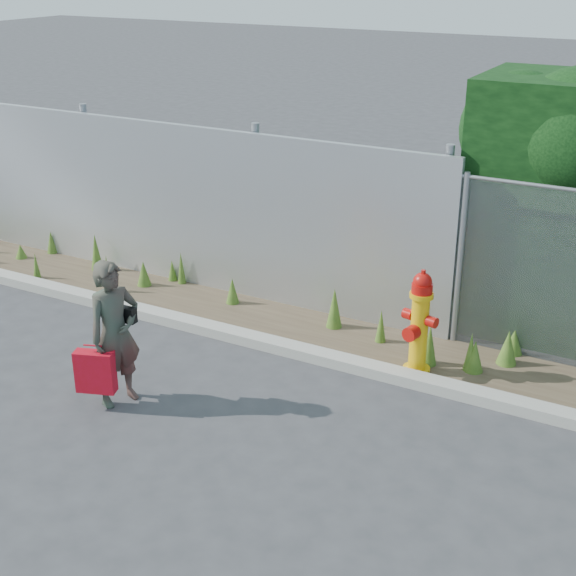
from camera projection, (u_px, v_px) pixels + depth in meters
The scene contains 8 objects.
ground at pixel (245, 443), 7.52m from camera, with size 80.00×80.00×0.00m, color #353538.
curb at pixel (329, 358), 8.96m from camera, with size 16.00×0.22×0.12m, color gray.
weed_strip at pixel (383, 335), 9.31m from camera, with size 16.00×1.32×0.55m.
corrugated_fence at pixel (156, 201), 10.96m from camera, with size 8.50×0.21×2.30m.
fire_hydrant at pixel (419, 324), 8.54m from camera, with size 0.40×0.36×1.21m.
woman at pixel (115, 334), 7.94m from camera, with size 0.55×0.36×1.52m, color #0E5A42.
red_tote_bag at pixel (95, 372), 7.94m from camera, with size 0.39×0.14×0.52m.
black_shoulder_bag at pixel (126, 314), 7.97m from camera, with size 0.21×0.09×0.16m.
Camera 1 is at (3.41, -5.39, 4.26)m, focal length 50.00 mm.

